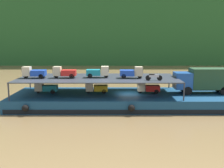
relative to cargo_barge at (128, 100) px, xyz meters
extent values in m
plane|color=brown|center=(0.00, 0.02, -0.75)|extent=(400.00, 400.00, 0.00)
cube|color=#235628|center=(0.00, 66.27, 17.91)|extent=(113.47, 32.07, 37.32)
cube|color=navy|center=(0.00, 0.02, 0.00)|extent=(28.45, 8.72, 1.50)
cube|color=black|center=(0.00, -4.36, -0.40)|extent=(27.88, 0.06, 0.50)
sphere|color=black|center=(-11.38, -4.56, 0.10)|extent=(0.74, 0.74, 0.74)
sphere|color=black|center=(0.00, -4.56, 0.10)|extent=(0.74, 0.74, 0.74)
cube|color=#1E4C99|center=(6.63, 0.28, 2.35)|extent=(2.02, 2.21, 2.00)
cube|color=#192833|center=(5.60, 0.27, 2.70)|extent=(0.08, 1.84, 0.60)
cube|color=#234228|center=(10.03, 0.32, 2.60)|extent=(4.82, 2.35, 2.50)
cube|color=black|center=(10.03, 0.32, 1.30)|extent=(6.81, 1.45, 0.20)
cylinder|color=black|center=(7.02, 1.30, 1.25)|extent=(1.00, 0.29, 1.00)
cylinder|color=black|center=(7.04, -0.72, 1.25)|extent=(1.00, 0.29, 1.00)
cylinder|color=black|center=(11.46, 1.34, 1.25)|extent=(1.00, 0.29, 1.00)
cylinder|color=black|center=(11.48, -0.68, 1.25)|extent=(1.00, 0.29, 1.00)
cylinder|color=#2D333D|center=(5.75, 3.91, 1.75)|extent=(0.16, 0.16, 2.00)
cylinder|color=#2D333D|center=(5.75, -3.86, 1.75)|extent=(0.16, 0.16, 2.00)
cylinder|color=#2D333D|center=(-13.35, 3.91, 1.75)|extent=(0.16, 0.16, 2.00)
cylinder|color=#2D333D|center=(-13.35, -3.86, 1.75)|extent=(0.16, 0.16, 2.00)
cube|color=#2D333D|center=(-3.80, 0.02, 2.70)|extent=(19.25, 7.92, 0.10)
cube|color=teal|center=(-9.76, 0.41, 1.38)|extent=(1.72, 1.23, 0.70)
cube|color=beige|center=(-11.16, 0.44, 1.58)|extent=(0.92, 1.02, 1.10)
cube|color=#19232D|center=(-11.63, 0.45, 1.69)|extent=(0.06, 0.85, 0.38)
cylinder|color=black|center=(-11.31, 0.44, 1.03)|extent=(0.56, 0.15, 0.56)
cylinder|color=black|center=(-9.35, 0.94, 1.03)|extent=(0.56, 0.15, 0.56)
cylinder|color=black|center=(-9.37, -0.12, 1.03)|extent=(0.56, 0.15, 0.56)
cube|color=gold|center=(-3.50, 0.42, 1.38)|extent=(1.76, 1.29, 0.70)
cube|color=beige|center=(-4.90, 0.35, 1.58)|extent=(0.95, 1.05, 1.10)
cube|color=#19232D|center=(-5.37, 0.33, 1.69)|extent=(0.08, 0.85, 0.38)
cylinder|color=black|center=(-5.05, 0.34, 1.03)|extent=(0.57, 0.17, 0.56)
cylinder|color=black|center=(-3.13, 0.97, 1.03)|extent=(0.57, 0.17, 0.56)
cylinder|color=black|center=(-3.07, -0.09, 1.03)|extent=(0.57, 0.17, 0.56)
cube|color=red|center=(2.95, 0.32, 1.38)|extent=(1.70, 1.20, 0.70)
cube|color=#C6B793|center=(1.55, 0.32, 1.58)|extent=(0.90, 1.00, 1.10)
cube|color=#19232D|center=(1.08, 0.32, 1.69)|extent=(0.04, 0.85, 0.38)
cylinder|color=black|center=(1.40, 0.32, 1.03)|extent=(0.56, 0.14, 0.56)
cylinder|color=black|center=(3.35, 0.85, 1.03)|extent=(0.56, 0.14, 0.56)
cylinder|color=black|center=(3.35, -0.21, 1.03)|extent=(0.56, 0.14, 0.56)
cube|color=#1E47B7|center=(-10.92, -0.45, 3.38)|extent=(1.70, 1.20, 0.70)
cube|color=beige|center=(-12.32, -0.45, 3.58)|extent=(0.90, 1.00, 1.10)
cube|color=#19232D|center=(-12.79, -0.45, 3.69)|extent=(0.04, 0.85, 0.38)
cylinder|color=black|center=(-12.47, -0.45, 3.03)|extent=(0.56, 0.14, 0.56)
cylinder|color=black|center=(-10.52, 0.08, 3.03)|extent=(0.56, 0.14, 0.56)
cylinder|color=black|center=(-10.52, -0.98, 3.03)|extent=(0.56, 0.14, 0.56)
cube|color=red|center=(-7.29, -0.30, 3.38)|extent=(1.71, 1.21, 0.70)
cube|color=#C6B793|center=(-8.69, -0.29, 3.58)|extent=(0.90, 1.00, 1.10)
cube|color=#19232D|center=(-9.16, -0.29, 3.69)|extent=(0.04, 0.85, 0.38)
cylinder|color=black|center=(-8.84, -0.29, 3.03)|extent=(0.56, 0.14, 0.56)
cylinder|color=black|center=(-6.89, 0.23, 3.03)|extent=(0.56, 0.14, 0.56)
cylinder|color=black|center=(-6.90, -0.83, 3.03)|extent=(0.56, 0.14, 0.56)
cube|color=teal|center=(-4.35, 0.04, 3.38)|extent=(1.73, 1.24, 0.70)
cube|color=beige|center=(-2.95, 0.07, 3.58)|extent=(0.92, 1.02, 1.10)
cube|color=#19232D|center=(-2.48, 0.08, 3.69)|extent=(0.06, 0.85, 0.38)
cylinder|color=black|center=(-2.80, 0.07, 3.03)|extent=(0.56, 0.15, 0.56)
cylinder|color=black|center=(-4.74, -0.50, 3.03)|extent=(0.56, 0.15, 0.56)
cylinder|color=black|center=(-4.77, 0.56, 3.03)|extent=(0.56, 0.15, 0.56)
cube|color=#1E47B7|center=(-0.28, -0.44, 3.38)|extent=(1.73, 1.24, 0.70)
cube|color=#C6B793|center=(1.12, -0.48, 3.58)|extent=(0.92, 1.02, 1.10)
cube|color=#19232D|center=(1.59, -0.49, 3.69)|extent=(0.06, 0.85, 0.38)
cylinder|color=black|center=(1.27, -0.48, 3.03)|extent=(0.56, 0.15, 0.56)
cylinder|color=black|center=(-0.70, -0.96, 3.03)|extent=(0.56, 0.15, 0.56)
cylinder|color=black|center=(-0.67, 0.10, 3.03)|extent=(0.56, 0.15, 0.56)
cylinder|color=black|center=(3.32, -2.39, 3.05)|extent=(0.60, 0.13, 0.60)
cylinder|color=black|center=(2.02, -2.32, 3.05)|extent=(0.60, 0.13, 0.60)
cube|color=#B7B7BC|center=(2.67, -2.35, 3.27)|extent=(1.11, 0.26, 0.28)
cube|color=black|center=(2.42, -2.34, 3.45)|extent=(0.61, 0.23, 0.12)
cylinder|color=#B2B2B7|center=(3.22, -2.38, 3.60)|extent=(0.07, 0.55, 0.04)
camera|label=1|loc=(-2.09, -32.66, 7.43)|focal=43.35mm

